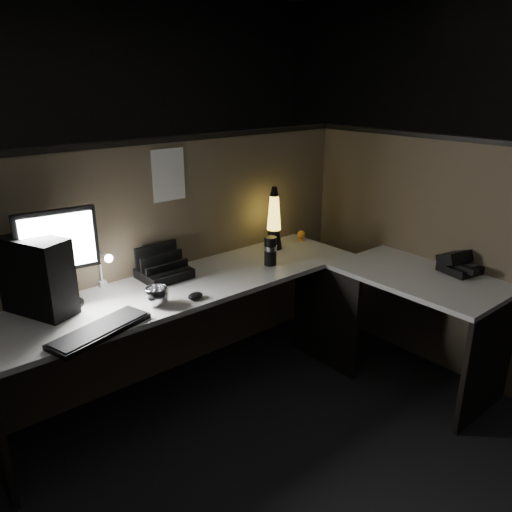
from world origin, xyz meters
TOP-DOWN VIEW (x-y plane):
  - floor at (0.00, 0.00)m, footprint 6.00×6.00m
  - room_shell at (0.00, 0.00)m, footprint 6.00×6.00m
  - partition_back at (0.00, 0.93)m, footprint 2.66×0.06m
  - partition_right at (1.33, 0.10)m, footprint 0.06×1.66m
  - desk at (0.18, 0.25)m, footprint 2.60×1.60m
  - pc_tower at (-0.93, 0.76)m, footprint 0.31×0.41m
  - monitor at (-0.80, 0.77)m, footprint 0.40×0.17m
  - keyboard at (-0.79, 0.35)m, footprint 0.52×0.29m
  - mouse at (-0.24, 0.39)m, footprint 0.10×0.08m
  - clip_lamp at (-0.55, 0.82)m, footprint 0.04×0.18m
  - organizer at (-0.21, 0.77)m, footprint 0.28×0.25m
  - lava_lamp at (0.65, 0.75)m, footprint 0.12×0.12m
  - travel_mug at (0.42, 0.52)m, footprint 0.08×0.08m
  - steel_mug at (-0.44, 0.45)m, footprint 0.15×0.15m
  - figurine at (0.92, 0.74)m, footprint 0.06×0.06m
  - pinned_paper at (-0.07, 0.90)m, footprint 0.22×0.00m
  - desk_phone at (1.24, -0.32)m, footprint 0.27×0.27m

SIDE VIEW (x-z plane):
  - floor at x=0.00m, z-range 0.00..0.00m
  - desk at x=0.18m, z-range 0.22..0.95m
  - keyboard at x=-0.79m, z-range 0.73..0.75m
  - mouse at x=-0.24m, z-range 0.73..0.77m
  - partition_back at x=0.00m, z-range 0.00..1.50m
  - partition_right at x=1.33m, z-range 0.00..1.50m
  - organizer at x=-0.21m, z-range 0.67..0.88m
  - figurine at x=0.92m, z-range 0.75..0.81m
  - steel_mug at x=-0.44m, z-range 0.73..0.83m
  - desk_phone at x=1.24m, z-range 0.71..0.85m
  - travel_mug at x=0.42m, z-range 0.73..0.92m
  - clip_lamp at x=-0.55m, z-range 0.75..0.98m
  - lava_lamp at x=0.65m, z-range 0.69..1.13m
  - pc_tower at x=-0.93m, z-range 0.73..1.13m
  - monitor at x=-0.80m, z-range 0.78..1.30m
  - pinned_paper at x=-0.07m, z-range 1.16..1.47m
  - room_shell at x=0.00m, z-range -1.38..4.62m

